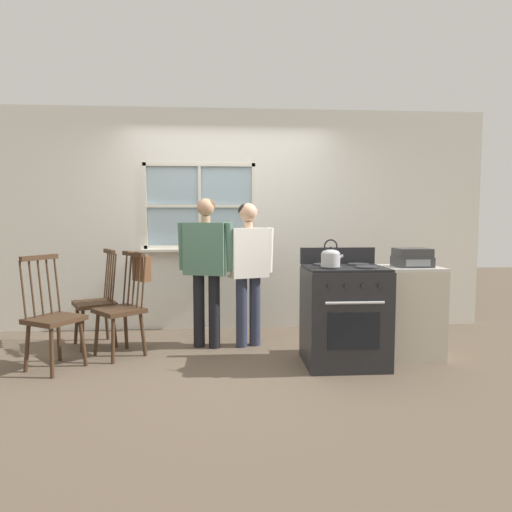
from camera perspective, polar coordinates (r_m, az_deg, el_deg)
The scene contains 13 objects.
ground_plane at distance 4.48m, azimuth -3.23°, elevation -13.10°, with size 16.00×16.00×0.00m, color brown.
wall_back at distance 5.66m, azimuth -3.26°, elevation 4.38°, with size 6.40×0.16×2.70m.
chair_by_window at distance 4.77m, azimuth -16.48°, elevation -6.44°, with size 0.58×0.58×1.04m.
chair_near_wall at distance 5.22m, azimuth -19.30°, elevation -5.56°, with size 0.55×0.56×1.04m.
chair_center_cluster at distance 4.56m, azimuth -24.06°, elevation -7.15°, with size 0.56×0.57×1.04m.
person_elderly_left at distance 4.82m, azimuth -6.26°, elevation -0.31°, with size 0.60×0.33×1.58m.
person_teen_center at distance 4.84m, azimuth -0.98°, elevation -0.55°, with size 0.56×0.33×1.53m.
stove at distance 4.38m, azimuth 10.95°, elevation -7.19°, with size 0.74×0.68×1.08m.
kettle at distance 4.13m, azimuth 9.32°, elevation -0.14°, with size 0.21×0.17×0.25m.
potted_plant at distance 5.58m, azimuth -4.87°, elevation 1.62°, with size 0.17×0.17×0.25m.
handbag at distance 4.82m, azimuth -14.15°, elevation -1.43°, with size 0.25×0.25×0.31m.
side_counter at distance 4.79m, azimuth 18.67°, elevation -6.61°, with size 0.55×0.50×0.90m.
stereo at distance 4.69m, azimuth 18.94°, elevation -0.21°, with size 0.34×0.29×0.18m.
Camera 1 is at (-0.05, -4.26, 1.37)m, focal length 32.00 mm.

